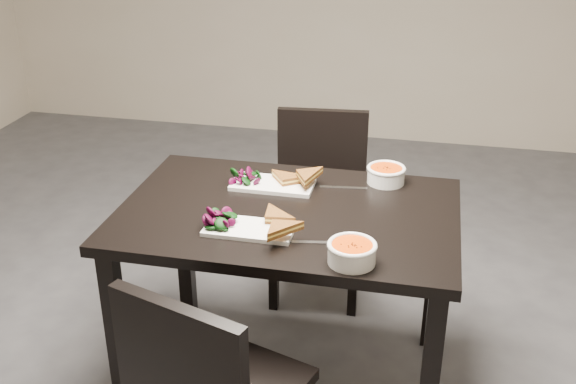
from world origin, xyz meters
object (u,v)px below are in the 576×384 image
Objects in this scene: chair_far at (319,192)px; plate_near at (250,229)px; soup_bowl_far at (386,174)px; table at (288,234)px; soup_bowl_near at (352,252)px; plate_far at (273,184)px.

chair_far is 2.85× the size of plate_near.
chair_far reaches higher than plate_near.
chair_far is at bearing 128.32° from soup_bowl_far.
chair_far is at bearing 90.61° from table.
chair_far is 0.95m from plate_near.
soup_bowl_near is 0.61m from plate_far.
plate_far is 0.44m from soup_bowl_far.
plate_near is at bearing 160.30° from soup_bowl_near.
plate_near is at bearing -88.90° from plate_far.
soup_bowl_far is at bearing 44.11° from table.
soup_bowl_near reaches higher than soup_bowl_far.
plate_near and plate_far have the same top height.
plate_near is at bearing -100.30° from chair_far.
table is at bearing -135.89° from soup_bowl_far.
plate_far is at bearing 126.76° from soup_bowl_near.
table is 0.43m from soup_bowl_near.
plate_near is 0.36m from plate_far.
soup_bowl_near is 0.49× the size of plate_far.
chair_far is at bearing 84.64° from plate_near.
soup_bowl_near is at bearing -94.66° from soup_bowl_far.
soup_bowl_far reaches higher than plate_near.
soup_bowl_far is (0.32, 0.31, 0.14)m from table.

